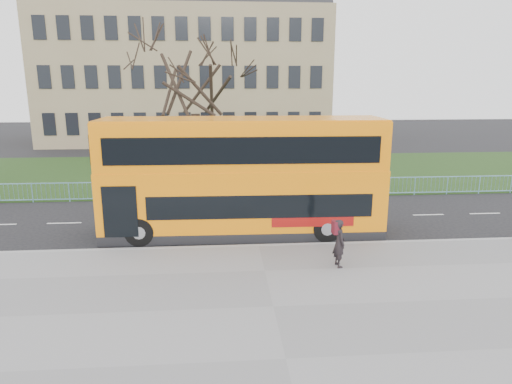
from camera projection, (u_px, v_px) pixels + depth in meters
ground at (256, 235)px, 20.04m from camera, size 120.00×120.00×0.00m
pavement at (273, 308)px, 13.49m from camera, size 80.00×10.50×0.12m
kerb at (259, 246)px, 18.53m from camera, size 80.00×0.20×0.14m
grass_verge at (241, 172)px, 33.89m from camera, size 80.00×15.40×0.08m
guard_railing at (247, 189)px, 26.31m from camera, size 40.00×0.12×1.10m
bare_tree at (195, 100)px, 28.21m from camera, size 7.56×7.56×10.81m
civic_building at (188, 78)px, 51.92m from camera, size 30.00×15.00×14.00m
yellow_bus at (243, 174)px, 19.66m from camera, size 12.04×3.09×5.03m
pedestrian at (339, 243)px, 16.22m from camera, size 0.50×0.69×1.75m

